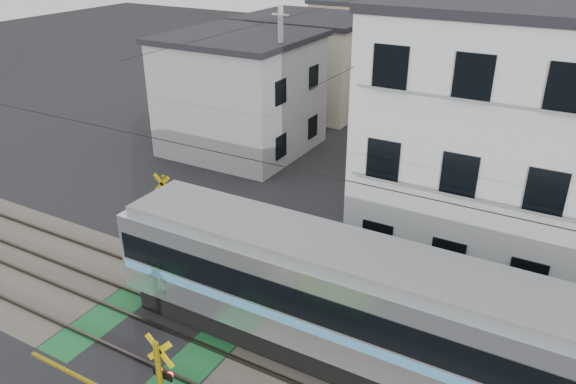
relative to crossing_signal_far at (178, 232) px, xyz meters
The scene contains 9 objects.
ground 4.53m from the crossing_signal_far, 54.71° to the right, with size 120.00×120.00×0.00m, color black.
track_bed 4.53m from the crossing_signal_far, 54.71° to the right, with size 120.00×120.00×0.14m.
crossing_signal_far is the anchor object (origin of this frame).
apartment_block 13.14m from the crossing_signal_far, 27.78° to the left, with size 10.20×8.36×9.30m.
houses_row 22.59m from the crossing_signal_far, 82.74° to the left, with size 22.07×31.35×6.80m.
catenary 9.78m from the crossing_signal_far, 22.86° to the right, with size 60.00×5.04×7.00m.
utility_poles 19.70m from the crossing_signal_far, 85.47° to the left, with size 7.90×42.00×8.00m.
pedestrian 25.65m from the crossing_signal_far, 80.33° to the left, with size 0.61×0.40×1.67m, color black.
weed_patches 5.76m from the crossing_signal_far, 40.76° to the right, with size 10.25×8.80×0.40m.
Camera 1 is at (10.39, -10.68, 11.38)m, focal length 35.00 mm.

